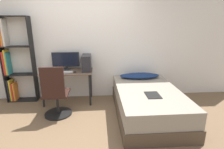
{
  "coord_description": "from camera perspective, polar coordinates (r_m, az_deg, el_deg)",
  "views": [
    {
      "loc": [
        0.37,
        -2.55,
        1.74
      ],
      "look_at": [
        0.63,
        0.8,
        0.75
      ],
      "focal_mm": 28.0,
      "sensor_mm": 36.0,
      "label": 1
    }
  ],
  "objects": [
    {
      "name": "ground_plane",
      "position": [
        3.11,
        -11.07,
        -17.92
      ],
      "size": [
        14.0,
        14.0,
        0.0
      ],
      "primitive_type": "plane",
      "color": "brown"
    },
    {
      "name": "wall_back",
      "position": [
        4.12,
        -9.72,
        9.35
      ],
      "size": [
        8.0,
        0.05,
        2.5
      ],
      "color": "silver",
      "rests_on": "ground_plane"
    },
    {
      "name": "desk",
      "position": [
        3.99,
        -14.36,
        -0.51
      ],
      "size": [
        1.1,
        0.57,
        0.73
      ],
      "color": "brown",
      "rests_on": "ground_plane"
    },
    {
      "name": "bookshelf",
      "position": [
        4.44,
        -29.78,
        3.6
      ],
      "size": [
        0.66,
        0.24,
        1.89
      ],
      "color": "black",
      "rests_on": "ground_plane"
    },
    {
      "name": "office_chair",
      "position": [
        3.5,
        -17.79,
        -7.17
      ],
      "size": [
        0.53,
        0.53,
        1.01
      ],
      "color": "black",
      "rests_on": "ground_plane"
    },
    {
      "name": "bed",
      "position": [
        3.52,
        11.45,
        -8.79
      ],
      "size": [
        1.2,
        1.98,
        0.52
      ],
      "color": "#4C3D2D",
      "rests_on": "ground_plane"
    },
    {
      "name": "pillow",
      "position": [
        4.07,
        8.96,
        -0.37
      ],
      "size": [
        0.91,
        0.36,
        0.11
      ],
      "color": "navy",
      "rests_on": "bed"
    },
    {
      "name": "magazine",
      "position": [
        3.16,
        13.2,
        -6.56
      ],
      "size": [
        0.24,
        0.32,
        0.01
      ],
      "color": "black",
      "rests_on": "bed"
    },
    {
      "name": "monitor",
      "position": [
        4.08,
        -14.87,
        4.5
      ],
      "size": [
        0.61,
        0.2,
        0.39
      ],
      "color": "black",
      "rests_on": "desk"
    },
    {
      "name": "keyboard",
      "position": [
        3.87,
        -15.71,
        0.75
      ],
      "size": [
        0.4,
        0.11,
        0.02
      ],
      "color": "silver",
      "rests_on": "desk"
    },
    {
      "name": "pc_tower",
      "position": [
        3.92,
        -8.29,
        3.84
      ],
      "size": [
        0.2,
        0.43,
        0.34
      ],
      "color": "#232328",
      "rests_on": "desk"
    },
    {
      "name": "mouse",
      "position": [
        3.82,
        -12.0,
        0.84
      ],
      "size": [
        0.06,
        0.09,
        0.02
      ],
      "color": "black",
      "rests_on": "desk"
    }
  ]
}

